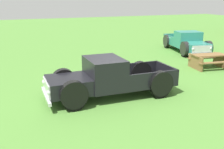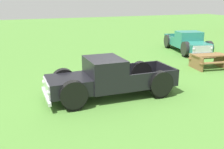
% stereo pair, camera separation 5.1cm
% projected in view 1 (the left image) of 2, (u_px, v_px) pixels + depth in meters
% --- Properties ---
extents(ground_plane, '(80.00, 80.00, 0.00)m').
position_uv_depth(ground_plane, '(111.00, 90.00, 11.51)').
color(ground_plane, '#548C38').
extents(pickup_truck_foreground, '(2.11, 5.20, 1.58)m').
position_uv_depth(pickup_truck_foreground, '(103.00, 79.00, 10.50)').
color(pickup_truck_foreground, black).
rests_on(pickup_truck_foreground, ground_plane).
extents(pickup_truck_behind_left, '(5.15, 2.83, 1.49)m').
position_uv_depth(pickup_truck_behind_left, '(188.00, 43.00, 19.00)').
color(pickup_truck_behind_left, '#2D8475').
rests_on(pickup_truck_behind_left, ground_plane).
extents(picnic_table, '(1.74, 2.01, 0.78)m').
position_uv_depth(picnic_table, '(209.00, 59.00, 14.93)').
color(picnic_table, olive).
rests_on(picnic_table, ground_plane).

